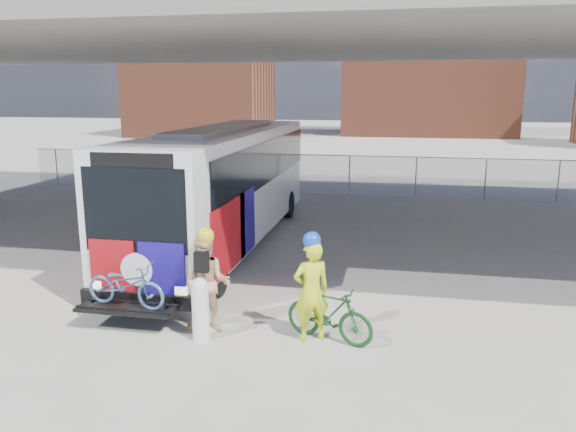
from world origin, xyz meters
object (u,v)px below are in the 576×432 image
(bollard, at_px, (200,307))
(bike_parked, at_px, (329,314))
(bus, at_px, (225,178))
(cyclist_hivis, at_px, (311,288))
(cyclist_tan, at_px, (207,283))

(bollard, xyz_separation_m, bike_parked, (2.42, 0.45, -0.12))
(bus, distance_m, cyclist_hivis, 7.40)
(cyclist_hivis, bearing_deg, cyclist_tan, -27.95)
(bollard, height_order, bike_parked, bollard)
(bus, relative_size, cyclist_hivis, 6.03)
(bollard, relative_size, cyclist_hivis, 0.58)
(cyclist_tan, bearing_deg, bus, 96.04)
(cyclist_tan, height_order, bike_parked, cyclist_tan)
(cyclist_hivis, distance_m, bike_parked, 0.60)
(cyclist_tan, distance_m, bike_parked, 2.48)
(cyclist_hivis, height_order, bike_parked, cyclist_hivis)
(bollard, height_order, cyclist_hivis, cyclist_hivis)
(cyclist_hivis, height_order, cyclist_tan, cyclist_hivis)
(cyclist_hivis, distance_m, cyclist_tan, 2.09)
(bike_parked, bearing_deg, bus, 52.19)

